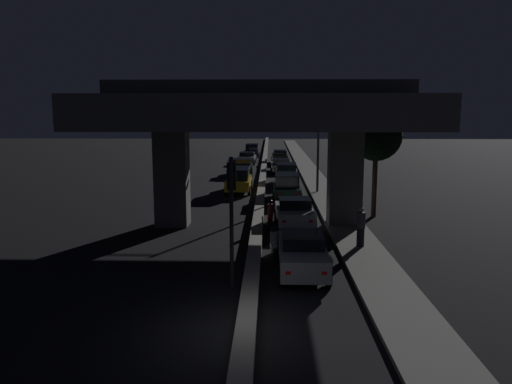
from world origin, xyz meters
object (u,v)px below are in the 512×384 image
object	(u,v)px
car_white_fifth	(281,165)
car_dark_green_second_oncoming	(242,167)
car_dark_green_third	(287,186)
car_dark_blue_fourth_oncoming	(252,150)
car_silver_fourth	(287,173)
car_silver_third_oncoming	(247,158)
car_silver_lead	(302,252)
pedestrian_on_sidewalk	(361,227)
traffic_light_left_of_median	(232,199)
motorcycle_white_filtering_near	(274,245)
street_lamp	(312,136)
car_black_sixth	(280,156)
car_white_second	(294,212)
motorcycle_red_filtering_mid	(270,216)
car_taxi_yellow_lead_oncoming	(239,179)

from	to	relation	value
car_white_fifth	car_dark_green_second_oncoming	distance (m)	4.54
car_dark_green_third	car_dark_blue_fourth_oncoming	size ratio (longest dim) A/B	0.93
car_silver_fourth	car_silver_third_oncoming	distance (m)	17.01
car_silver_lead	car_dark_blue_fourth_oncoming	world-z (taller)	car_dark_blue_fourth_oncoming
car_white_fifth	car_silver_third_oncoming	world-z (taller)	car_silver_third_oncoming
pedestrian_on_sidewalk	car_silver_lead	bearing A→B (deg)	-130.32
car_white_fifth	car_dark_blue_fourth_oncoming	world-z (taller)	car_dark_blue_fourth_oncoming
car_silver_third_oncoming	car_dark_green_second_oncoming	bearing A→B (deg)	1.55
car_dark_green_second_oncoming	pedestrian_on_sidewalk	bearing A→B (deg)	12.25
traffic_light_left_of_median	car_dark_blue_fourth_oncoming	world-z (taller)	traffic_light_left_of_median
car_dark_green_third	car_silver_third_oncoming	world-z (taller)	car_dark_green_third
traffic_light_left_of_median	motorcycle_white_filtering_near	xyz separation A→B (m)	(1.49, 3.37, -2.53)
traffic_light_left_of_median	motorcycle_white_filtering_near	world-z (taller)	traffic_light_left_of_median
street_lamp	car_black_sixth	bearing A→B (deg)	95.17
traffic_light_left_of_median	car_white_fifth	bearing A→B (deg)	85.89
car_dark_blue_fourth_oncoming	car_white_fifth	bearing A→B (deg)	14.15
car_white_second	motorcycle_red_filtering_mid	world-z (taller)	car_white_second
car_dark_green_third	street_lamp	bearing A→B (deg)	-38.22
car_silver_lead	car_dark_green_third	size ratio (longest dim) A/B	1.17
car_white_second	car_silver_fourth	world-z (taller)	car_silver_fourth
car_dark_blue_fourth_oncoming	motorcycle_red_filtering_mid	distance (m)	41.85
car_dark_blue_fourth_oncoming	street_lamp	bearing A→B (deg)	12.94
car_dark_green_third	motorcycle_white_filtering_near	world-z (taller)	car_dark_green_third
car_dark_green_second_oncoming	pedestrian_on_sidewalk	world-z (taller)	pedestrian_on_sidewalk
car_taxi_yellow_lead_oncoming	car_silver_fourth	bearing A→B (deg)	139.73
car_black_sixth	car_silver_third_oncoming	xyz separation A→B (m)	(-3.84, -0.54, -0.09)
traffic_light_left_of_median	car_black_sixth	world-z (taller)	traffic_light_left_of_median
car_dark_blue_fourth_oncoming	motorcycle_white_filtering_near	world-z (taller)	car_dark_blue_fourth_oncoming
car_dark_green_third	car_white_fifth	bearing A→B (deg)	0.16
street_lamp	motorcycle_white_filtering_near	xyz separation A→B (m)	(-2.96, -16.93, -3.71)
traffic_light_left_of_median	car_silver_third_oncoming	distance (m)	41.75
car_white_fifth	street_lamp	bearing A→B (deg)	-172.52
street_lamp	car_black_sixth	xyz separation A→B (m)	(-1.98, 21.90, -3.47)
car_dark_green_third	car_dark_blue_fourth_oncoming	distance (m)	33.07
car_white_fifth	pedestrian_on_sidewalk	world-z (taller)	pedestrian_on_sidewalk
car_silver_third_oncoming	street_lamp	bearing A→B (deg)	16.79
car_dark_green_second_oncoming	car_silver_lead	bearing A→B (deg)	5.44
street_lamp	motorcycle_white_filtering_near	size ratio (longest dim) A/B	3.83
car_silver_lead	car_dark_blue_fourth_oncoming	xyz separation A→B (m)	(-3.60, 49.14, 0.11)
traffic_light_left_of_median	car_dark_green_second_oncoming	world-z (taller)	traffic_light_left_of_median
car_silver_third_oncoming	car_dark_green_third	bearing A→B (deg)	10.77
street_lamp	car_dark_blue_fourth_oncoming	distance (m)	31.07
car_taxi_yellow_lead_oncoming	car_dark_green_third	bearing A→B (deg)	50.74
pedestrian_on_sidewalk	car_black_sixth	bearing A→B (deg)	94.41
traffic_light_left_of_median	car_silver_third_oncoming	world-z (taller)	traffic_light_left_of_median
car_white_fifth	car_taxi_yellow_lead_oncoming	world-z (taller)	car_taxi_yellow_lead_oncoming
street_lamp	car_silver_third_oncoming	distance (m)	22.42
car_silver_lead	car_silver_fourth	xyz separation A→B (m)	(0.19, 23.60, 0.10)
car_silver_third_oncoming	car_dark_blue_fourth_oncoming	bearing A→B (deg)	179.52
traffic_light_left_of_median	car_dark_green_third	distance (m)	18.11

